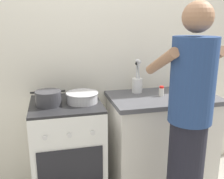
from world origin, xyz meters
TOP-DOWN VIEW (x-y plane):
  - back_wall at (0.20, 0.50)m, footprint 3.20×0.10m
  - countertop at (0.55, 0.15)m, footprint 1.00×0.60m
  - stove_range at (-0.35, 0.15)m, footprint 0.60×0.62m
  - pot at (-0.49, 0.12)m, footprint 0.28×0.21m
  - mixing_bowl at (-0.21, 0.13)m, footprint 0.28×0.28m
  - utensil_crock at (0.35, 0.32)m, footprint 0.10×0.10m
  - spice_bottle at (0.53, 0.15)m, footprint 0.04×0.04m
  - person at (0.46, -0.47)m, footprint 0.41×0.50m

SIDE VIEW (x-z plane):
  - stove_range at x=-0.35m, z-range 0.00..0.90m
  - countertop at x=0.55m, z-range 0.00..0.90m
  - person at x=0.46m, z-range 0.01..1.71m
  - spice_bottle at x=0.53m, z-range 0.90..0.99m
  - mixing_bowl at x=-0.21m, z-range 0.90..0.99m
  - pot at x=-0.49m, z-range 0.90..1.02m
  - utensil_crock at x=0.35m, z-range 0.84..1.17m
  - back_wall at x=0.20m, z-range 0.00..2.50m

